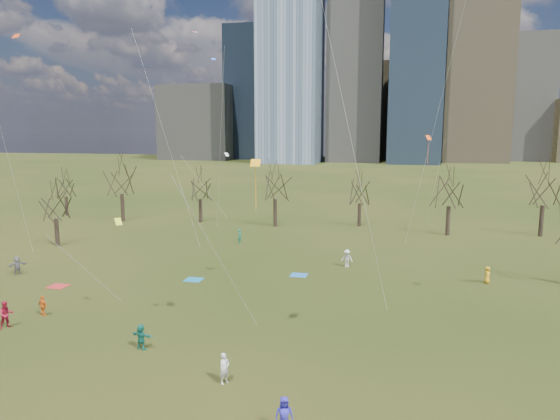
% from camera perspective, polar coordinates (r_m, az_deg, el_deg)
% --- Properties ---
extents(ground, '(500.00, 500.00, 0.00)m').
position_cam_1_polar(ground, '(34.29, -4.54, -14.77)').
color(ground, black).
rests_on(ground, ground).
extents(downtown_skyline, '(212.50, 78.00, 118.00)m').
position_cam_1_polar(downtown_skyline, '(242.20, 10.10, 14.81)').
color(downtown_skyline, slate).
rests_on(downtown_skyline, ground).
extents(bare_tree_row, '(113.04, 29.80, 9.50)m').
position_cam_1_polar(bare_tree_row, '(68.27, 4.56, 2.49)').
color(bare_tree_row, black).
rests_on(bare_tree_row, ground).
extents(blanket_teal, '(1.60, 1.50, 0.03)m').
position_cam_1_polar(blanket_teal, '(47.97, -9.83, -7.85)').
color(blanket_teal, teal).
rests_on(blanket_teal, ground).
extents(blanket_navy, '(1.60, 1.50, 0.03)m').
position_cam_1_polar(blanket_navy, '(48.75, 2.16, -7.45)').
color(blanket_navy, '#2667B3').
rests_on(blanket_navy, ground).
extents(blanket_crimson, '(1.60, 1.50, 0.03)m').
position_cam_1_polar(blanket_crimson, '(49.56, -24.01, -7.96)').
color(blanket_crimson, red).
rests_on(blanket_crimson, ground).
extents(person_0, '(1.01, 0.81, 1.78)m').
position_cam_1_polar(person_0, '(24.78, 0.48, -22.40)').
color(person_0, '#2D27AB').
rests_on(person_0, ground).
extents(person_1, '(0.69, 0.76, 1.75)m').
position_cam_1_polar(person_1, '(29.00, -6.37, -17.53)').
color(person_1, silver).
rests_on(person_1, ground).
extents(person_2, '(1.16, 1.21, 1.97)m').
position_cam_1_polar(person_2, '(40.87, -28.81, -10.43)').
color(person_2, maroon).
rests_on(person_2, ground).
extents(person_4, '(1.01, 0.64, 1.59)m').
position_cam_1_polar(person_4, '(42.21, -25.47, -9.85)').
color(person_4, orange).
rests_on(person_4, ground).
extents(person_5, '(1.63, 0.77, 1.69)m').
position_cam_1_polar(person_5, '(33.96, -15.59, -13.78)').
color(person_5, '#1B7C6A').
rests_on(person_5, ground).
extents(person_9, '(1.28, 0.87, 1.83)m').
position_cam_1_polar(person_9, '(51.84, 7.67, -5.49)').
color(person_9, silver).
rests_on(person_9, ground).
extents(person_11, '(1.47, 1.71, 1.86)m').
position_cam_1_polar(person_11, '(54.96, -27.83, -5.62)').
color(person_11, slate).
rests_on(person_11, ground).
extents(person_12, '(0.62, 0.84, 1.58)m').
position_cam_1_polar(person_12, '(49.84, 22.62, -6.85)').
color(person_12, gold).
rests_on(person_12, ground).
extents(person_13, '(0.55, 0.73, 1.82)m').
position_cam_1_polar(person_13, '(62.16, -4.61, -3.01)').
color(person_13, '#1C7E60').
rests_on(person_13, ground).
extents(kites_airborne, '(62.19, 45.96, 35.85)m').
position_cam_1_polar(kites_airborne, '(46.45, 9.93, 9.79)').
color(kites_airborne, '#FFAB15').
rests_on(kites_airborne, ground).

